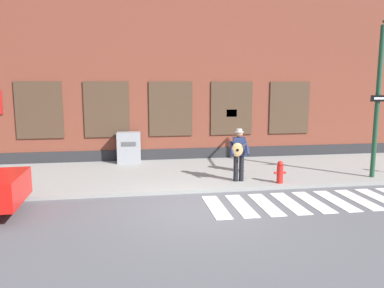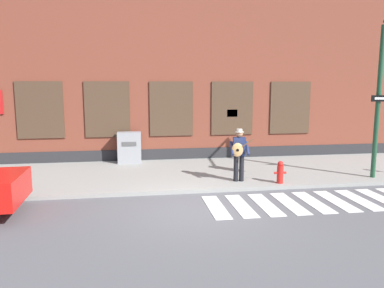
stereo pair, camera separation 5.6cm
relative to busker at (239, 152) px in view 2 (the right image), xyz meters
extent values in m
plane|color=#56565B|center=(-1.73, -2.17, -1.06)|extent=(160.00, 160.00, 0.00)
cube|color=gray|center=(-1.73, 1.58, -1.00)|extent=(28.00, 4.71, 0.11)
cube|color=brown|center=(-1.73, 5.94, 3.60)|extent=(28.00, 4.00, 9.31)
cube|color=#28282B|center=(-1.73, 3.92, -0.78)|extent=(28.00, 0.04, 0.55)
cube|color=#473323|center=(-6.79, 3.91, 1.13)|extent=(1.75, 0.06, 2.19)
cube|color=black|center=(-6.79, 3.90, 1.13)|extent=(1.63, 0.03, 2.07)
cube|color=#473323|center=(-4.26, 3.91, 1.13)|extent=(1.75, 0.06, 2.19)
cube|color=black|center=(-4.26, 3.90, 1.13)|extent=(1.63, 0.03, 2.07)
cube|color=#473323|center=(-1.73, 3.91, 1.13)|extent=(1.75, 0.06, 2.19)
cube|color=black|center=(-1.73, 3.90, 1.13)|extent=(1.63, 0.03, 2.07)
cube|color=#473323|center=(0.80, 3.91, 1.13)|extent=(1.75, 0.06, 2.19)
cube|color=black|center=(0.80, 3.90, 1.13)|extent=(1.63, 0.03, 2.07)
cube|color=#473323|center=(3.33, 3.91, 1.13)|extent=(1.75, 0.06, 2.19)
cube|color=black|center=(3.33, 3.90, 1.13)|extent=(1.63, 0.03, 2.07)
cube|color=yellow|center=(0.80, 3.89, 0.93)|extent=(0.44, 0.02, 0.30)
cube|color=silver|center=(-1.18, -2.07, -1.05)|extent=(0.42, 1.90, 0.01)
cube|color=silver|center=(-0.51, -2.07, -1.05)|extent=(0.42, 1.90, 0.01)
cube|color=silver|center=(0.16, -2.07, -1.05)|extent=(0.42, 1.90, 0.01)
cube|color=silver|center=(0.83, -2.07, -1.05)|extent=(0.42, 1.90, 0.01)
cube|color=silver|center=(1.50, -2.07, -1.05)|extent=(0.42, 1.90, 0.01)
cube|color=silver|center=(2.17, -2.07, -1.05)|extent=(0.42, 1.90, 0.01)
cube|color=silver|center=(2.84, -2.07, -1.05)|extent=(0.42, 1.90, 0.01)
cube|color=silver|center=(3.51, -2.07, -1.05)|extent=(0.42, 1.90, 0.01)
cube|color=silver|center=(-5.98, -1.33, -0.32)|extent=(0.07, 0.24, 0.12)
cube|color=silver|center=(-5.94, -2.47, -0.32)|extent=(0.07, 0.24, 0.12)
cylinder|color=black|center=(0.11, 0.02, -0.54)|extent=(0.15, 0.15, 0.82)
cylinder|color=black|center=(-0.08, 0.03, -0.54)|extent=(0.15, 0.15, 0.82)
cube|color=navy|center=(0.02, 0.04, 0.16)|extent=(0.41, 0.27, 0.59)
sphere|color=#9E7051|center=(0.02, 0.04, 0.57)|extent=(0.22, 0.22, 0.22)
cylinder|color=beige|center=(0.02, 0.04, 0.63)|extent=(0.27, 0.28, 0.02)
cylinder|color=beige|center=(0.02, 0.04, 0.68)|extent=(0.18, 0.18, 0.09)
cylinder|color=navy|center=(0.24, -0.10, 0.12)|extent=(0.16, 0.52, 0.39)
cylinder|color=navy|center=(-0.24, -0.03, 0.12)|extent=(0.16, 0.52, 0.39)
ellipsoid|color=tan|center=(-0.09, -0.13, 0.09)|extent=(0.37, 0.17, 0.44)
cylinder|color=black|center=(-0.10, -0.19, 0.09)|extent=(0.09, 0.02, 0.09)
cylinder|color=brown|center=(0.17, -0.19, 0.27)|extent=(0.47, 0.10, 0.34)
cylinder|color=#1E472D|center=(4.55, -0.16, 1.49)|extent=(0.15, 0.15, 4.88)
cube|color=black|center=(4.54, -0.27, 1.65)|extent=(0.60, 0.07, 0.20)
cube|color=white|center=(4.54, -0.29, 1.65)|extent=(0.40, 0.04, 0.07)
cube|color=gray|center=(-3.44, 3.49, -0.34)|extent=(0.91, 0.53, 1.21)
cube|color=#4C4C4C|center=(-3.44, 3.21, -0.16)|extent=(0.55, 0.02, 0.16)
cylinder|color=red|center=(1.21, -0.42, -0.67)|extent=(0.20, 0.20, 0.55)
sphere|color=red|center=(1.21, -0.42, -0.34)|extent=(0.18, 0.18, 0.18)
cylinder|color=red|center=(1.07, -0.42, -0.62)|extent=(0.10, 0.07, 0.07)
cylinder|color=red|center=(1.35, -0.42, -0.62)|extent=(0.10, 0.07, 0.07)
camera|label=1|loc=(-3.27, -11.17, 2.05)|focal=35.00mm
camera|label=2|loc=(-3.21, -11.18, 2.05)|focal=35.00mm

